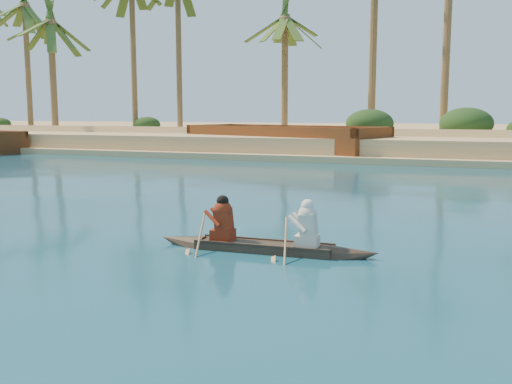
% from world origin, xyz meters
% --- Properties ---
extents(sandy_embankment, '(150.00, 51.00, 1.50)m').
position_xyz_m(sandy_embankment, '(0.00, 46.89, 0.53)').
color(sandy_embankment, tan).
rests_on(sandy_embankment, ground).
extents(palm_grove, '(110.00, 14.00, 16.00)m').
position_xyz_m(palm_grove, '(0.00, 35.00, 8.00)').
color(palm_grove, '#41581F').
rests_on(palm_grove, ground).
extents(shrub_cluster, '(100.00, 6.00, 2.40)m').
position_xyz_m(shrub_cluster, '(0.00, 31.50, 1.20)').
color(shrub_cluster, '#1C3914').
rests_on(shrub_cluster, ground).
extents(canoe, '(4.63, 0.81, 1.27)m').
position_xyz_m(canoe, '(8.00, 1.87, 0.24)').
color(canoe, '#3F2C22').
rests_on(canoe, ground).
extents(barge_mid, '(14.38, 8.91, 2.27)m').
position_xyz_m(barge_mid, '(0.15, 27.00, 0.80)').
color(barge_mid, '#5F2A14').
rests_on(barge_mid, ground).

